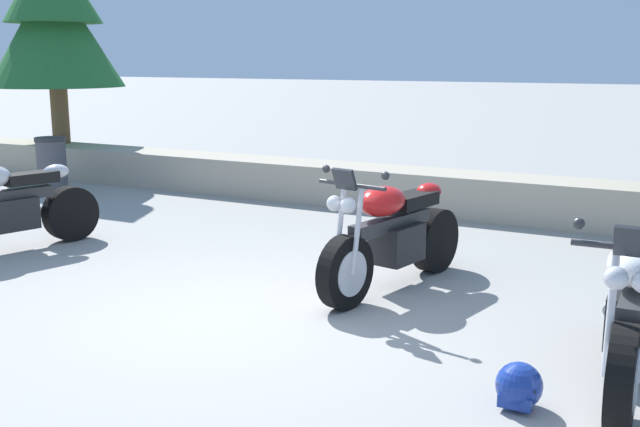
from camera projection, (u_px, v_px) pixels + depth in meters
ground_plane at (243, 319)px, 6.01m from camera, size 120.00×120.00×0.00m
stone_wall at (442, 193)px, 10.10m from camera, size 36.00×0.80×0.55m
motorcycle_silver_near_left at (5, 208)px, 7.99m from camera, size 0.86×2.03×1.18m
motorcycle_red_centre at (392, 236)px, 6.71m from camera, size 0.73×2.05×1.18m
motorcycle_white_far_right at (634, 311)px, 4.74m from camera, size 0.67×2.06×1.18m
rider_helmet at (519, 386)px, 4.46m from camera, size 0.28×0.28×0.28m
pine_tree_far_left at (53, 11)px, 13.03m from camera, size 2.32×2.32×4.07m
trash_bin at (52, 165)px, 11.55m from camera, size 0.46×0.46×0.86m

